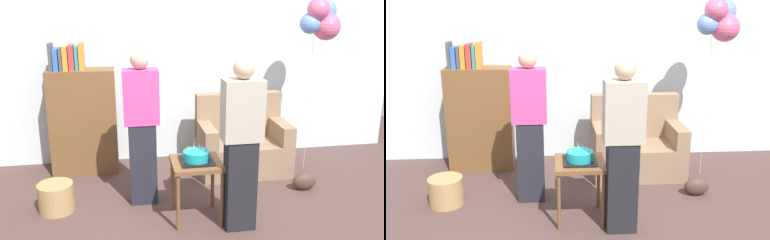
{
  "view_description": "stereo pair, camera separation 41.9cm",
  "coord_description": "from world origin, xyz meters",
  "views": [
    {
      "loc": [
        -0.81,
        -3.47,
        2.12
      ],
      "look_at": [
        -0.12,
        0.5,
        0.95
      ],
      "focal_mm": 39.41,
      "sensor_mm": 36.0,
      "label": 1
    },
    {
      "loc": [
        -0.39,
        -3.52,
        2.12
      ],
      "look_at": [
        -0.12,
        0.5,
        0.95
      ],
      "focal_mm": 39.41,
      "sensor_mm": 36.0,
      "label": 2
    }
  ],
  "objects": [
    {
      "name": "person_blowing_candles",
      "position": [
        -0.61,
        0.71,
        0.83
      ],
      "size": [
        0.36,
        0.22,
        1.63
      ],
      "rotation": [
        0.0,
        0.0,
        -0.17
      ],
      "color": "#23232D",
      "rests_on": "ground_plane"
    },
    {
      "name": "couch",
      "position": [
        0.67,
        1.38,
        0.34
      ],
      "size": [
        1.1,
        0.7,
        0.96
      ],
      "color": "#8C7054",
      "rests_on": "ground_plane"
    },
    {
      "name": "wall_back",
      "position": [
        0.0,
        2.05,
        1.35
      ],
      "size": [
        6.0,
        0.1,
        2.7
      ],
      "primitive_type": "cube",
      "color": "silver",
      "rests_on": "ground_plane"
    },
    {
      "name": "side_table",
      "position": [
        -0.12,
        0.25,
        0.51
      ],
      "size": [
        0.48,
        0.48,
        0.61
      ],
      "color": "brown",
      "rests_on": "ground_plane"
    },
    {
      "name": "ground_plane",
      "position": [
        0.0,
        0.0,
        0.0
      ],
      "size": [
        8.0,
        8.0,
        0.0
      ],
      "primitive_type": "plane",
      "color": "#4C3833"
    },
    {
      "name": "person_holding_cake",
      "position": [
        0.25,
        0.02,
        0.83
      ],
      "size": [
        0.36,
        0.22,
        1.63
      ],
      "rotation": [
        0.0,
        0.0,
        3.0
      ],
      "color": "black",
      "rests_on": "ground_plane"
    },
    {
      "name": "birthday_cake",
      "position": [
        -0.12,
        0.25,
        0.66
      ],
      "size": [
        0.32,
        0.32,
        0.17
      ],
      "color": "black",
      "rests_on": "side_table"
    },
    {
      "name": "balloon_bunch",
      "position": [
        1.52,
        1.22,
        1.9
      ],
      "size": [
        0.48,
        0.44,
        2.13
      ],
      "color": "silver",
      "rests_on": "ground_plane"
    },
    {
      "name": "wicker_basket",
      "position": [
        -1.52,
        0.64,
        0.15
      ],
      "size": [
        0.36,
        0.36,
        0.3
      ],
      "primitive_type": "cylinder",
      "color": "#A88451",
      "rests_on": "ground_plane"
    },
    {
      "name": "handbag",
      "position": [
        1.22,
        0.68,
        0.1
      ],
      "size": [
        0.28,
        0.14,
        0.2
      ],
      "primitive_type": "ellipsoid",
      "color": "#473328",
      "rests_on": "ground_plane"
    },
    {
      "name": "bookshelf",
      "position": [
        -1.28,
        1.67,
        0.69
      ],
      "size": [
        0.8,
        0.36,
        1.62
      ],
      "color": "brown",
      "rests_on": "ground_plane"
    }
  ]
}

